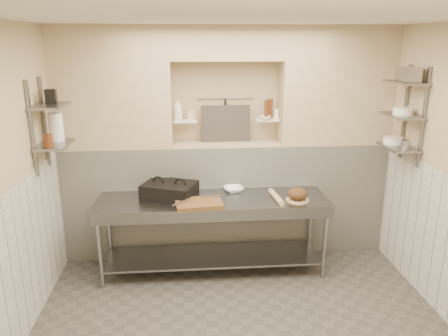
{
  "coord_description": "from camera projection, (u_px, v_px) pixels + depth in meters",
  "views": [
    {
      "loc": [
        -0.47,
        -3.45,
        2.63
      ],
      "look_at": [
        -0.1,
        0.9,
        1.35
      ],
      "focal_mm": 35.0,
      "sensor_mm": 36.0,
      "label": 1
    }
  ],
  "objects": [
    {
      "name": "ceiling",
      "position": [
        248.0,
        10.0,
        3.27
      ],
      "size": [
        4.0,
        3.9,
        0.1
      ],
      "primitive_type": "cube",
      "color": "silver",
      "rests_on": "ground"
    },
    {
      "name": "wall_back",
      "position": [
        225.0,
        140.0,
        5.59
      ],
      "size": [
        4.0,
        0.1,
        2.8
      ],
      "primitive_type": "cube",
      "color": "tan",
      "rests_on": "ground"
    },
    {
      "name": "backwall_lower",
      "position": [
        226.0,
        198.0,
        5.55
      ],
      "size": [
        4.0,
        0.4,
        1.4
      ],
      "primitive_type": "cube",
      "color": "silver",
      "rests_on": "floor"
    },
    {
      "name": "alcove_sill",
      "position": [
        226.0,
        144.0,
        5.35
      ],
      "size": [
        1.3,
        0.4,
        0.02
      ],
      "primitive_type": "cube",
      "color": "tan",
      "rests_on": "backwall_lower"
    },
    {
      "name": "backwall_pillar_left",
      "position": [
        113.0,
        88.0,
        5.05
      ],
      "size": [
        1.35,
        0.4,
        1.4
      ],
      "primitive_type": "cube",
      "color": "tan",
      "rests_on": "backwall_lower"
    },
    {
      "name": "backwall_pillar_right",
      "position": [
        336.0,
        86.0,
        5.26
      ],
      "size": [
        1.35,
        0.4,
        1.4
      ],
      "primitive_type": "cube",
      "color": "tan",
      "rests_on": "backwall_lower"
    },
    {
      "name": "backwall_header",
      "position": [
        227.0,
        43.0,
        5.02
      ],
      "size": [
        1.3,
        0.4,
        0.4
      ],
      "primitive_type": "cube",
      "color": "tan",
      "rests_on": "backwall_lower"
    },
    {
      "name": "wainscot_left",
      "position": [
        12.0,
        276.0,
        3.72
      ],
      "size": [
        0.02,
        3.9,
        1.4
      ],
      "primitive_type": "cube",
      "color": "silver",
      "rests_on": "floor"
    },
    {
      "name": "alcove_shelf_left",
      "position": [
        185.0,
        121.0,
        5.23
      ],
      "size": [
        0.28,
        0.16,
        0.02
      ],
      "primitive_type": "cube",
      "color": "white",
      "rests_on": "backwall_lower"
    },
    {
      "name": "alcove_shelf_right",
      "position": [
        267.0,
        120.0,
        5.31
      ],
      "size": [
        0.28,
        0.16,
        0.02
      ],
      "primitive_type": "cube",
      "color": "white",
      "rests_on": "backwall_lower"
    },
    {
      "name": "utensil_rail",
      "position": [
        225.0,
        98.0,
        5.36
      ],
      "size": [
        0.7,
        0.02,
        0.02
      ],
      "primitive_type": "cylinder",
      "rotation": [
        0.0,
        1.57,
        0.0
      ],
      "color": "gray",
      "rests_on": "wall_back"
    },
    {
      "name": "hanging_steel",
      "position": [
        225.0,
        112.0,
        5.39
      ],
      "size": [
        0.02,
        0.02,
        0.3
      ],
      "primitive_type": "cylinder",
      "color": "black",
      "rests_on": "utensil_rail"
    },
    {
      "name": "splash_panel",
      "position": [
        226.0,
        124.0,
        5.38
      ],
      "size": [
        0.6,
        0.08,
        0.45
      ],
      "primitive_type": "cube",
      "rotation": [
        -0.14,
        0.0,
        0.0
      ],
      "color": "#383330",
      "rests_on": "alcove_sill"
    },
    {
      "name": "shelf_rail_left_a",
      "position": [
        45.0,
        122.0,
        4.6
      ],
      "size": [
        0.03,
        0.03,
        0.95
      ],
      "primitive_type": "cube",
      "color": "slate",
      "rests_on": "wall_left"
    },
    {
      "name": "shelf_rail_left_b",
      "position": [
        32.0,
        129.0,
        4.22
      ],
      "size": [
        0.03,
        0.03,
        0.95
      ],
      "primitive_type": "cube",
      "color": "slate",
      "rests_on": "wall_left"
    },
    {
      "name": "wall_shelf_left_lower",
      "position": [
        54.0,
        145.0,
        4.48
      ],
      "size": [
        0.3,
        0.5,
        0.02
      ],
      "primitive_type": "cube",
      "color": "slate",
      "rests_on": "wall_left"
    },
    {
      "name": "wall_shelf_left_upper",
      "position": [
        50.0,
        106.0,
        4.37
      ],
      "size": [
        0.3,
        0.5,
        0.03
      ],
      "primitive_type": "cube",
      "color": "slate",
      "rests_on": "wall_left"
    },
    {
      "name": "shelf_rail_right_a",
      "position": [
        405.0,
        112.0,
        4.91
      ],
      "size": [
        0.03,
        0.03,
        1.05
      ],
      "primitive_type": "cube",
      "color": "slate",
      "rests_on": "wall_right"
    },
    {
      "name": "shelf_rail_right_b",
      "position": [
        424.0,
        118.0,
        4.53
      ],
      "size": [
        0.03,
        0.03,
        1.05
      ],
      "primitive_type": "cube",
      "color": "slate",
      "rests_on": "wall_right"
    },
    {
      "name": "wall_shelf_right_lower",
      "position": [
        398.0,
        147.0,
        4.8
      ],
      "size": [
        0.3,
        0.5,
        0.02
      ],
      "primitive_type": "cube",
      "color": "slate",
      "rests_on": "wall_right"
    },
    {
      "name": "wall_shelf_right_mid",
      "position": [
        402.0,
        115.0,
        4.71
      ],
      "size": [
        0.3,
        0.5,
        0.02
      ],
      "primitive_type": "cube",
      "color": "slate",
      "rests_on": "wall_right"
    },
    {
      "name": "wall_shelf_right_upper",
      "position": [
        406.0,
        83.0,
        4.61
      ],
      "size": [
        0.3,
        0.5,
        0.03
      ],
      "primitive_type": "cube",
      "color": "slate",
      "rests_on": "wall_right"
    },
    {
      "name": "prep_table",
      "position": [
        213.0,
        220.0,
        5.01
      ],
      "size": [
        2.6,
        0.7,
        0.9
      ],
      "color": "gray",
      "rests_on": "floor"
    },
    {
      "name": "panini_press",
      "position": [
        170.0,
        190.0,
        5.01
      ],
      "size": [
        0.69,
        0.6,
        0.16
      ],
      "rotation": [
        0.0,
        0.0,
        -0.38
      ],
      "color": "black",
      "rests_on": "prep_table"
    },
    {
      "name": "cutting_board",
      "position": [
        199.0,
        203.0,
        4.75
      ],
      "size": [
        0.54,
        0.4,
        0.05
      ],
      "primitive_type": "cube",
      "rotation": [
        0.0,
        0.0,
        0.11
      ],
      "color": "brown",
      "rests_on": "prep_table"
    },
    {
      "name": "knife_blade",
      "position": [
        212.0,
        197.0,
        4.87
      ],
      "size": [
        0.25,
        0.04,
        0.01
      ],
      "primitive_type": "cube",
      "rotation": [
        0.0,
        0.0,
        -0.05
      ],
      "color": "gray",
      "rests_on": "cutting_board"
    },
    {
      "name": "tongs",
      "position": [
        180.0,
        202.0,
        4.69
      ],
      "size": [
        0.17,
        0.19,
        0.02
      ],
      "primitive_type": "cylinder",
      "rotation": [
        1.57,
        0.0,
        -0.73
      ],
      "color": "gray",
      "rests_on": "cutting_board"
    },
    {
      "name": "mixing_bowl",
      "position": [
        234.0,
        189.0,
        5.18
      ],
      "size": [
        0.26,
        0.26,
        0.06
      ],
      "primitive_type": "imported",
      "rotation": [
        0.0,
        0.0,
        0.13
      ],
      "color": "white",
      "rests_on": "prep_table"
    },
    {
      "name": "rolling_pin",
      "position": [
        276.0,
        197.0,
        4.92
      ],
      "size": [
        0.11,
        0.43,
        0.06
      ],
      "primitive_type": "cylinder",
      "rotation": [
        1.57,
        0.0,
        0.1
      ],
      "color": "#CCB885",
      "rests_on": "prep_table"
    },
    {
      "name": "bread_board",
      "position": [
        297.0,
        200.0,
        4.9
      ],
      "size": [
        0.26,
        0.26,
        0.02
      ],
      "primitive_type": "cylinder",
      "color": "#CCB885",
      "rests_on": "prep_table"
    },
    {
      "name": "bread_loaf",
      "position": [
        298.0,
        194.0,
        4.88
      ],
      "size": [
        0.22,
        0.22,
        0.13
      ],
      "primitive_type": "ellipsoid",
      "color": "#4C2D19",
      "rests_on": "bread_board"
    },
    {
      "name": "bottle_soap",
      "position": [
        178.0,
        109.0,
        5.16
      ],
      "size": [
        0.12,
        0.12,
        0.27
      ],
      "primitive_type": "imported",
      "rotation": [
        0.0,
        0.0,
        -0.23
      ],
      "color": "white",
      "rests_on": "alcove_shelf_left"
    },
    {
      "name": "jar_alcove",
      "position": [
        191.0,
        114.0,
        5.25
      ],
      "size": [
        0.08,
        0.08,
        0.12
      ],
      "primitive_type": "cube",
      "color": "tan",
      "rests_on": "alcove_shelf_left"
    },
    {
      "name": "bowl_alcove",
      "position": [
        265.0,
        118.0,
        5.24
      ],
      "size": [
        0.15,
        0.15,
        0.05
      ],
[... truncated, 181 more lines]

